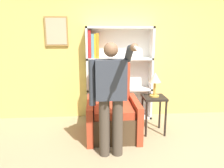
# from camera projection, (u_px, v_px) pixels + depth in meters

# --- Properties ---
(wall_back) EXTENTS (8.00, 0.11, 2.80)m
(wall_back) POSITION_uv_depth(u_px,v_px,m) (128.00, 50.00, 4.46)
(wall_back) COLOR #E0C160
(wall_back) RESTS_ON ground_plane
(bookcase) EXTENTS (1.32, 0.28, 1.86)m
(bookcase) POSITION_uv_depth(u_px,v_px,m) (113.00, 74.00, 4.39)
(bookcase) COLOR white
(bookcase) RESTS_ON ground_plane
(armchair) EXTENTS (0.87, 0.93, 1.21)m
(armchair) POSITION_uv_depth(u_px,v_px,m) (113.00, 113.00, 3.79)
(armchair) COLOR #4C3823
(armchair) RESTS_ON ground_plane
(person_standing) EXTENTS (0.56, 0.78, 1.61)m
(person_standing) POSITION_uv_depth(u_px,v_px,m) (111.00, 94.00, 2.96)
(person_standing) COLOR #473D33
(person_standing) RESTS_ON ground_plane
(side_table) EXTENTS (0.39, 0.39, 0.66)m
(side_table) POSITION_uv_depth(u_px,v_px,m) (154.00, 104.00, 3.79)
(side_table) COLOR black
(side_table) RESTS_ON ground_plane
(table_lamp) EXTENTS (0.20, 0.20, 0.42)m
(table_lamp) POSITION_uv_depth(u_px,v_px,m) (155.00, 79.00, 3.70)
(table_lamp) COLOR gold
(table_lamp) RESTS_ON side_table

